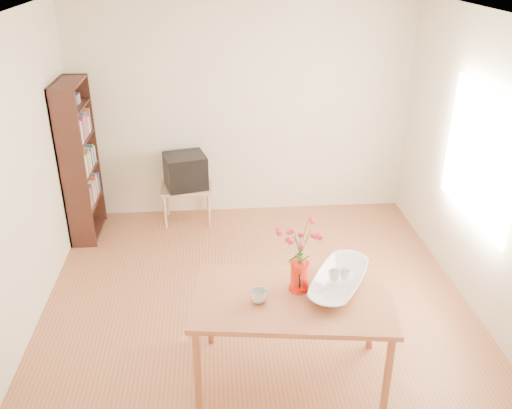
{
  "coord_description": "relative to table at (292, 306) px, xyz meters",
  "views": [
    {
      "loc": [
        -0.35,
        -4.0,
        3.1
      ],
      "look_at": [
        0.0,
        0.3,
        1.0
      ],
      "focal_mm": 38.0,
      "sensor_mm": 36.0,
      "label": 1
    }
  ],
  "objects": [
    {
      "name": "room",
      "position": [
        -0.15,
        0.76,
        0.63
      ],
      "size": [
        4.5,
        4.5,
        4.5
      ],
      "color": "brown",
      "rests_on": "ground"
    },
    {
      "name": "table",
      "position": [
        0.0,
        0.0,
        0.0
      ],
      "size": [
        1.56,
        1.02,
        0.75
      ],
      "rotation": [
        0.0,
        0.0,
        -0.13
      ],
      "color": "#9C5535",
      "rests_on": "ground"
    },
    {
      "name": "tv_stand",
      "position": [
        -0.88,
        2.73,
        -0.29
      ],
      "size": [
        0.6,
        0.45,
        0.46
      ],
      "color": "tan",
      "rests_on": "ground"
    },
    {
      "name": "bookshelf",
      "position": [
        -2.03,
        2.51,
        0.17
      ],
      "size": [
        0.28,
        0.7,
        1.8
      ],
      "color": "black",
      "rests_on": "ground"
    },
    {
      "name": "pitcher",
      "position": [
        0.06,
        0.1,
        0.18
      ],
      "size": [
        0.15,
        0.23,
        0.23
      ],
      "rotation": [
        0.0,
        0.0,
        -0.12
      ],
      "color": "red",
      "rests_on": "table"
    },
    {
      "name": "flowers",
      "position": [
        0.06,
        0.1,
        0.49
      ],
      "size": [
        0.26,
        0.26,
        0.38
      ],
      "primitive_type": null,
      "color": "#EF3862",
      "rests_on": "pitcher"
    },
    {
      "name": "mug",
      "position": [
        -0.26,
        -0.03,
        0.13
      ],
      "size": [
        0.17,
        0.17,
        0.1
      ],
      "primitive_type": "imported",
      "rotation": [
        0.0,
        0.0,
        3.71
      ],
      "color": "white",
      "rests_on": "table"
    },
    {
      "name": "bowl",
      "position": [
        0.37,
        0.13,
        0.32
      ],
      "size": [
        0.69,
        0.69,
        0.48
      ],
      "primitive_type": "imported",
      "rotation": [
        0.0,
        0.0,
        -0.51
      ],
      "color": "white",
      "rests_on": "table"
    },
    {
      "name": "teacup_a",
      "position": [
        0.33,
        0.13,
        0.27
      ],
      "size": [
        0.11,
        0.11,
        0.07
      ],
      "primitive_type": "imported",
      "rotation": [
        0.0,
        0.0,
        0.85
      ],
      "color": "white",
      "rests_on": "bowl"
    },
    {
      "name": "teacup_b",
      "position": [
        0.42,
        0.15,
        0.27
      ],
      "size": [
        0.09,
        0.09,
        0.06
      ],
      "primitive_type": "imported",
      "rotation": [
        0.0,
        0.0,
        2.08
      ],
      "color": "white",
      "rests_on": "bowl"
    },
    {
      "name": "television",
      "position": [
        -0.88,
        2.74,
        -0.01
      ],
      "size": [
        0.55,
        0.53,
        0.4
      ],
      "rotation": [
        0.0,
        0.0,
        0.25
      ],
      "color": "black",
      "rests_on": "tv_stand"
    }
  ]
}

